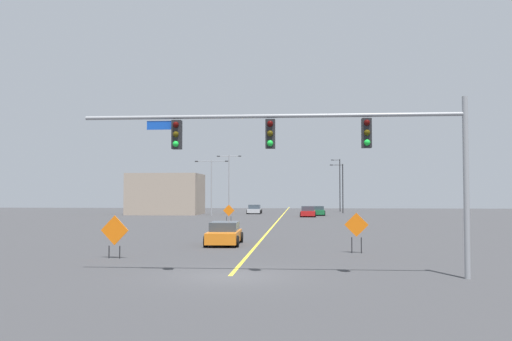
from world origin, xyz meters
name	(u,v)px	position (x,y,z in m)	size (l,w,h in m)	color
ground	(230,276)	(0.00, 0.00, 0.00)	(194.84, 194.84, 0.00)	#38383A
road_centre_stripe	(281,216)	(0.00, 54.12, 0.00)	(0.16, 108.24, 0.01)	yellow
traffic_signal_assembly	(319,142)	(3.19, -0.02, 4.77)	(13.76, 0.44, 6.35)	gray
street_lamp_mid_right	(339,183)	(9.18, 75.14, 4.87)	(1.55, 0.24, 8.95)	black
street_lamp_far_left	(342,186)	(8.96, 66.84, 4.26)	(2.07, 0.24, 7.66)	black
street_lamp_mid_left	(211,182)	(-9.79, 56.10, 4.66)	(4.67, 0.24, 7.68)	gray
street_lamp_near_left	(229,179)	(-8.25, 63.17, 5.22)	(3.70, 0.24, 8.87)	gray
construction_sign_right_shoulder	(229,212)	(-4.48, 34.02, 1.23)	(1.14, 0.11, 1.92)	orange
construction_sign_right_lane	(115,232)	(-5.97, 5.00, 1.20)	(1.35, 0.22, 1.96)	orange
construction_sign_left_lane	(356,227)	(5.30, 8.15, 1.28)	(1.19, 0.23, 2.00)	orange
car_green_far	(318,211)	(5.00, 57.79, 0.64)	(2.06, 4.35, 1.31)	#196B38
car_orange_passing	(224,234)	(-1.90, 12.24, 0.63)	(2.05, 4.36, 1.31)	orange
car_red_near	(308,212)	(3.52, 52.84, 0.64)	(2.14, 4.46, 1.41)	red
car_silver_approaching	(254,210)	(-4.41, 63.57, 0.63)	(2.14, 3.86, 1.37)	#B7BABF
roadside_building_west	(166,194)	(-17.13, 59.95, 2.97)	(10.18, 8.06, 5.94)	gray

